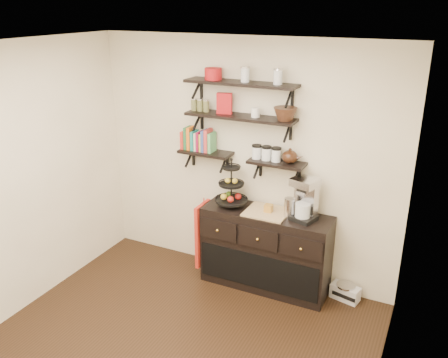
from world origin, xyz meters
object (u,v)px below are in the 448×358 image
at_px(sideboard, 266,250).
at_px(radio, 345,292).
at_px(coffee_maker, 305,199).
at_px(fruit_stand, 232,190).

distance_m(sideboard, radio, 0.96).
bearing_deg(coffee_maker, fruit_stand, -160.54).
distance_m(sideboard, fruit_stand, 0.76).
xyz_separation_m(sideboard, radio, (0.88, 0.12, -0.36)).
xyz_separation_m(coffee_maker, radio, (0.48, 0.09, -1.03)).
bearing_deg(coffee_maker, sideboard, -157.97).
bearing_deg(radio, sideboard, -159.13).
height_order(fruit_stand, radio, fruit_stand).
bearing_deg(fruit_stand, sideboard, -0.53).
relative_size(sideboard, coffee_maker, 3.09).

